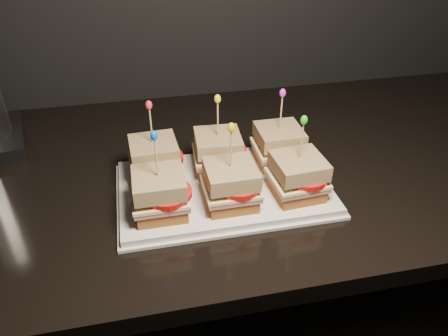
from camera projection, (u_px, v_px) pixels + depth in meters
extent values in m
cube|color=black|center=(313.00, 288.00, 1.22)|extent=(2.50, 0.67, 0.84)
cube|color=black|center=(335.00, 155.00, 0.97)|extent=(2.54, 0.71, 0.04)
cube|color=white|center=(224.00, 188.00, 0.83)|extent=(0.39, 0.24, 0.02)
cube|color=white|center=(224.00, 191.00, 0.83)|extent=(0.40, 0.25, 0.01)
cube|color=brown|center=(156.00, 171.00, 0.84)|extent=(0.09, 0.09, 0.02)
cube|color=#C3595D|center=(155.00, 164.00, 0.83)|extent=(0.10, 0.09, 0.01)
cube|color=#F8EEAA|center=(155.00, 161.00, 0.82)|extent=(0.10, 0.10, 0.01)
cylinder|color=red|center=(161.00, 159.00, 0.82)|extent=(0.08, 0.08, 0.01)
cube|color=#502F12|center=(153.00, 149.00, 0.81)|extent=(0.09, 0.09, 0.03)
cylinder|color=tan|center=(151.00, 128.00, 0.78)|extent=(0.00, 0.00, 0.09)
ellipsoid|color=red|center=(149.00, 105.00, 0.76)|extent=(0.01, 0.01, 0.02)
cube|color=brown|center=(218.00, 164.00, 0.86)|extent=(0.09, 0.09, 0.02)
cube|color=#C3595D|center=(218.00, 157.00, 0.85)|extent=(0.10, 0.09, 0.01)
cube|color=#F8EEAA|center=(218.00, 154.00, 0.85)|extent=(0.10, 0.10, 0.01)
cylinder|color=red|center=(225.00, 151.00, 0.84)|extent=(0.08, 0.08, 0.01)
cube|color=#502F12|center=(218.00, 142.00, 0.83)|extent=(0.09, 0.09, 0.03)
cylinder|color=tan|center=(218.00, 121.00, 0.81)|extent=(0.00, 0.00, 0.09)
ellipsoid|color=yellow|center=(218.00, 99.00, 0.78)|extent=(0.01, 0.01, 0.02)
cube|color=brown|center=(278.00, 157.00, 0.88)|extent=(0.08, 0.08, 0.02)
cube|color=#C3595D|center=(278.00, 150.00, 0.87)|extent=(0.09, 0.09, 0.01)
cube|color=#F8EEAA|center=(278.00, 147.00, 0.87)|extent=(0.09, 0.09, 0.01)
cylinder|color=red|center=(285.00, 145.00, 0.86)|extent=(0.08, 0.08, 0.01)
cube|color=#502F12|center=(279.00, 135.00, 0.85)|extent=(0.09, 0.09, 0.03)
cylinder|color=tan|center=(281.00, 115.00, 0.83)|extent=(0.00, 0.00, 0.09)
ellipsoid|color=#BF20C3|center=(283.00, 93.00, 0.80)|extent=(0.01, 0.01, 0.02)
cube|color=brown|center=(161.00, 206.00, 0.75)|extent=(0.08, 0.08, 0.02)
cube|color=#C3595D|center=(160.00, 199.00, 0.74)|extent=(0.09, 0.09, 0.01)
cube|color=#F8EEAA|center=(160.00, 195.00, 0.74)|extent=(0.09, 0.09, 0.01)
cylinder|color=red|center=(167.00, 193.00, 0.73)|extent=(0.08, 0.08, 0.01)
cube|color=#502F12|center=(159.00, 183.00, 0.72)|extent=(0.09, 0.09, 0.03)
cylinder|color=tan|center=(156.00, 160.00, 0.70)|extent=(0.00, 0.00, 0.09)
ellipsoid|color=blue|center=(154.00, 136.00, 0.67)|extent=(0.01, 0.01, 0.02)
cube|color=brown|center=(231.00, 197.00, 0.77)|extent=(0.08, 0.08, 0.02)
cube|color=#C3595D|center=(231.00, 190.00, 0.76)|extent=(0.09, 0.09, 0.01)
cube|color=#F8EEAA|center=(231.00, 187.00, 0.76)|extent=(0.09, 0.09, 0.01)
cylinder|color=red|center=(238.00, 184.00, 0.75)|extent=(0.08, 0.08, 0.01)
cube|color=#502F12|center=(231.00, 174.00, 0.74)|extent=(0.09, 0.09, 0.03)
cylinder|color=tan|center=(231.00, 152.00, 0.72)|extent=(0.00, 0.00, 0.09)
ellipsoid|color=#E9AD01|center=(231.00, 128.00, 0.69)|extent=(0.01, 0.01, 0.02)
cube|color=brown|center=(296.00, 188.00, 0.79)|extent=(0.09, 0.09, 0.02)
cube|color=#C3595D|center=(297.00, 181.00, 0.78)|extent=(0.10, 0.09, 0.01)
cube|color=#F8EEAA|center=(297.00, 178.00, 0.78)|extent=(0.10, 0.10, 0.01)
cylinder|color=red|center=(305.00, 176.00, 0.77)|extent=(0.08, 0.08, 0.01)
cube|color=#502F12|center=(299.00, 166.00, 0.76)|extent=(0.09, 0.09, 0.03)
cylinder|color=tan|center=(301.00, 144.00, 0.74)|extent=(0.00, 0.00, 0.09)
ellipsoid|color=#1DAC13|center=(304.00, 120.00, 0.71)|extent=(0.01, 0.01, 0.02)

